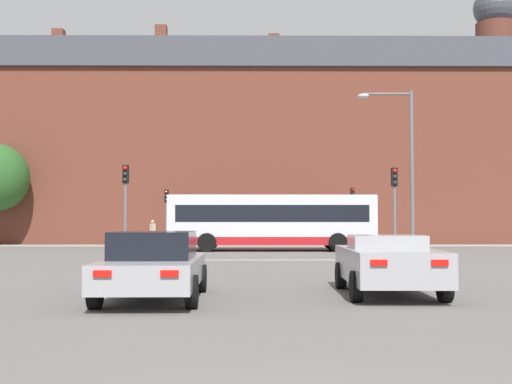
% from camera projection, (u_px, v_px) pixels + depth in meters
% --- Properties ---
extents(stop_line_strip, '(9.36, 0.30, 0.01)m').
position_uv_depth(stop_line_strip, '(263.00, 260.00, 26.96)').
color(stop_line_strip, silver).
rests_on(stop_line_strip, ground_plane).
extents(far_pavement, '(70.40, 2.50, 0.01)m').
position_uv_depth(far_pavement, '(259.00, 246.00, 42.25)').
color(far_pavement, '#A09B91').
rests_on(far_pavement, ground_plane).
extents(brick_civic_building, '(46.16, 15.52, 21.04)m').
position_uv_depth(brick_civic_building, '(281.00, 149.00, 52.59)').
color(brick_civic_building, brown).
rests_on(brick_civic_building, ground_plane).
extents(car_saloon_left, '(2.08, 4.61, 1.43)m').
position_uv_depth(car_saloon_left, '(154.00, 265.00, 13.46)').
color(car_saloon_left, '#9E9EA3').
rests_on(car_saloon_left, ground_plane).
extents(car_roadster_right, '(2.08, 4.30, 1.33)m').
position_uv_depth(car_roadster_right, '(388.00, 263.00, 14.36)').
color(car_roadster_right, '#9E9EA3').
rests_on(car_roadster_right, ground_plane).
extents(bus_crossing_lead, '(11.21, 2.77, 3.04)m').
position_uv_depth(bus_crossing_lead, '(272.00, 221.00, 35.19)').
color(bus_crossing_lead, silver).
rests_on(bus_crossing_lead, ground_plane).
extents(traffic_light_near_left, '(0.26, 0.31, 4.07)m').
position_uv_depth(traffic_light_near_left, '(125.00, 195.00, 27.79)').
color(traffic_light_near_left, slate).
rests_on(traffic_light_near_left, ground_plane).
extents(traffic_light_near_right, '(0.26, 0.31, 3.92)m').
position_uv_depth(traffic_light_near_right, '(395.00, 197.00, 27.42)').
color(traffic_light_near_right, slate).
rests_on(traffic_light_near_right, ground_plane).
extents(traffic_light_far_left, '(0.26, 0.31, 3.65)m').
position_uv_depth(traffic_light_far_left, '(166.00, 208.00, 41.41)').
color(traffic_light_far_left, slate).
rests_on(traffic_light_far_left, ground_plane).
extents(traffic_light_far_right, '(0.26, 0.31, 3.78)m').
position_uv_depth(traffic_light_far_right, '(352.00, 207.00, 41.60)').
color(traffic_light_far_right, slate).
rests_on(traffic_light_far_right, ground_plane).
extents(street_lamp_junction, '(2.43, 0.36, 7.35)m').
position_uv_depth(street_lamp_junction, '(402.00, 155.00, 27.91)').
color(street_lamp_junction, slate).
rests_on(street_lamp_junction, ground_plane).
extents(pedestrian_waiting, '(0.42, 0.45, 1.71)m').
position_uv_depth(pedestrian_waiting, '(153.00, 230.00, 43.10)').
color(pedestrian_waiting, black).
rests_on(pedestrian_waiting, ground_plane).
extents(pedestrian_walking_east, '(0.45, 0.41, 1.77)m').
position_uv_depth(pedestrian_walking_east, '(177.00, 230.00, 42.45)').
color(pedestrian_walking_east, black).
rests_on(pedestrian_walking_east, ground_plane).
extents(pedestrian_walking_west, '(0.27, 0.43, 1.73)m').
position_uv_depth(pedestrian_walking_west, '(206.00, 230.00, 41.42)').
color(pedestrian_walking_west, '#333851').
rests_on(pedestrian_walking_west, ground_plane).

